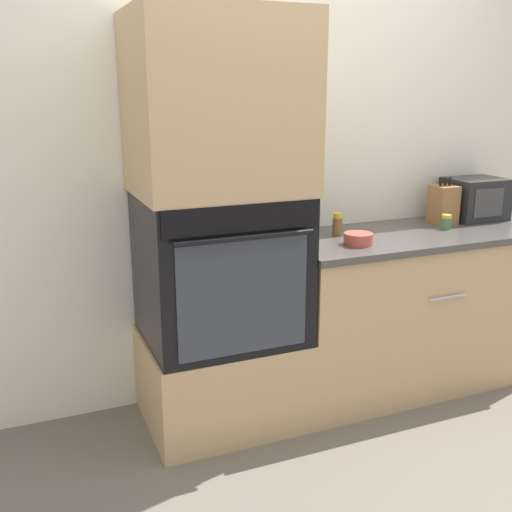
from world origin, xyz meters
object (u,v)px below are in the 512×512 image
object	(u,v)px
wall_oven	(221,267)
knife_block	(443,204)
condiment_jar_near	(446,222)
bowl	(358,239)
condiment_jar_far	(299,231)
microwave	(475,199)
condiment_jar_mid	(337,225)

from	to	relation	value
wall_oven	knife_block	world-z (taller)	wall_oven
wall_oven	condiment_jar_near	size ratio (longest dim) A/B	9.05
bowl	condiment_jar_far	xyz separation A→B (m)	(-0.24, 0.18, 0.02)
microwave	condiment_jar_mid	distance (m)	0.95
knife_block	condiment_jar_far	distance (m)	0.94
wall_oven	condiment_jar_far	xyz separation A→B (m)	(0.43, 0.06, 0.12)
condiment_jar_near	bowl	bearing A→B (deg)	-170.05
microwave	bowl	size ratio (longest dim) A/B	2.29
microwave	knife_block	size ratio (longest dim) A/B	1.25
condiment_jar_far	bowl	bearing A→B (deg)	-36.70
knife_block	condiment_jar_far	size ratio (longest dim) A/B	2.57
wall_oven	condiment_jar_far	distance (m)	0.45
wall_oven	condiment_jar_mid	size ratio (longest dim) A/B	6.13
condiment_jar_far	condiment_jar_mid	bearing A→B (deg)	7.42
wall_oven	condiment_jar_mid	world-z (taller)	wall_oven
bowl	condiment_jar_near	xyz separation A→B (m)	(0.62, 0.11, 0.01)
condiment_jar_far	wall_oven	bearing A→B (deg)	-172.40
wall_oven	knife_block	bearing A→B (deg)	4.92
bowl	knife_block	bearing A→B (deg)	18.73
condiment_jar_near	condiment_jar_far	distance (m)	0.86
condiment_jar_near	knife_block	bearing A→B (deg)	58.93
bowl	condiment_jar_mid	bearing A→B (deg)	89.58
bowl	condiment_jar_mid	size ratio (longest dim) A/B	1.20
microwave	condiment_jar_mid	size ratio (longest dim) A/B	2.76
knife_block	condiment_jar_near	bearing A→B (deg)	-121.07
condiment_jar_mid	microwave	bearing A→B (deg)	3.47
wall_oven	microwave	bearing A→B (deg)	5.17
knife_block	condiment_jar_far	world-z (taller)	knife_block
microwave	knife_block	distance (m)	0.25
knife_block	bowl	xyz separation A→B (m)	(-0.70, -0.24, -0.08)
knife_block	condiment_jar_mid	size ratio (longest dim) A/B	2.20
wall_oven	microwave	distance (m)	1.63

